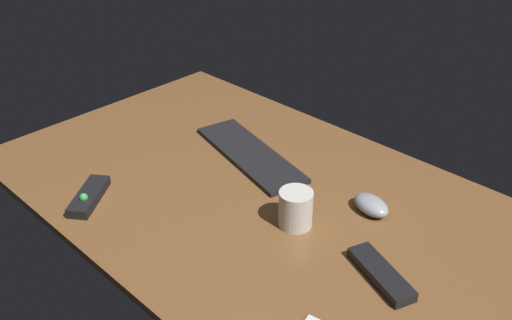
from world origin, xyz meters
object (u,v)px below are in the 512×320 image
Objects in this scene: keyboard at (250,154)px; media_remote at (89,196)px; tv_remote at (381,274)px; coffee_mug at (296,209)px; computer_mouse at (371,205)px.

keyboard is 2.54× the size of media_remote.
tv_remote is (52.65, -15.84, 0.51)cm from keyboard.
media_remote is 50.40cm from coffee_mug.
tv_remote is 24.17cm from coffee_mug.
coffee_mug is at bearing -12.76° from keyboard.
keyboard is at bearing -175.28° from tv_remote.
coffee_mug is at bearing -107.63° from computer_mouse.
tv_remote is at bearing -37.37° from computer_mouse.
keyboard is 44.21cm from media_remote.
media_remote is at bearing -136.75° from tv_remote.
coffee_mug is at bearing -161.80° from tv_remote.
computer_mouse is at bearing 59.00° from coffee_mug.
computer_mouse is 22.53cm from tv_remote.
keyboard is at bearing -164.26° from computer_mouse.
tv_remote is (65.89, 26.33, -0.12)cm from media_remote.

